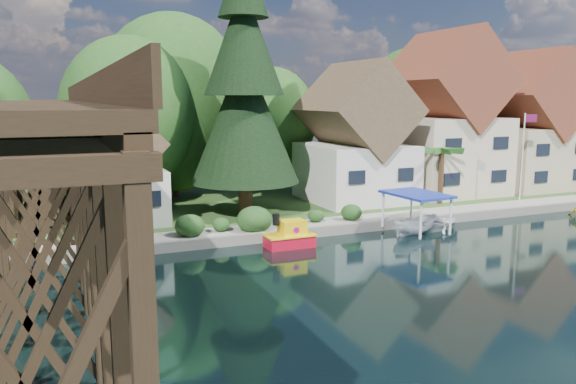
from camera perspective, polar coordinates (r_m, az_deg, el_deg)
name	(u,v)px	position (r m, az deg, el deg)	size (l,w,h in m)	color
ground	(389,272)	(28.94, 10.25, -8.00)	(140.00, 140.00, 0.00)	black
bank	(211,179)	(59.64, -7.79, 1.35)	(140.00, 52.00, 0.50)	#26461C
seawall	(374,226)	(37.46, 8.75, -3.43)	(60.00, 0.40, 0.62)	slate
promenade	(389,216)	(39.53, 10.25, -2.46)	(50.00, 2.60, 0.06)	gray
trestle_bridge	(36,170)	(28.42, -24.22, 2.04)	(4.12, 44.18, 9.30)	black
house_left	(355,143)	(45.07, 6.85, 5.01)	(7.64, 8.64, 11.02)	silver
house_center	(444,124)	(50.44, 15.58, 6.66)	(8.65, 9.18, 13.89)	beige
house_right	(527,130)	(56.13, 23.14, 5.85)	(8.15, 8.64, 12.45)	tan
shed	(125,173)	(38.09, -16.26, 1.89)	(5.09, 5.40, 7.85)	silver
bg_trees	(261,114)	(47.20, -2.72, 7.88)	(49.90, 13.30, 10.57)	#382314
shrubs	(244,219)	(34.81, -4.50, -2.79)	(15.76, 2.47, 1.70)	#1B3B15
conifer	(244,86)	(39.19, -4.47, 10.72)	(7.57, 7.57, 18.64)	#382314
palm_tree	(442,152)	(44.86, 15.37, 3.93)	(3.94, 3.94, 4.61)	#382314
flagpole	(524,148)	(48.00, 22.90, 4.17)	(1.08, 0.26, 6.99)	white
tugboat	(290,236)	(32.96, 0.21, -4.54)	(2.90, 1.59, 2.10)	red
boat_white_a	(438,222)	(38.99, 15.02, -2.98)	(2.87, 4.02, 0.83)	white
boat_canopy	(416,217)	(36.66, 12.84, -2.48)	(3.50, 4.44, 2.71)	white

